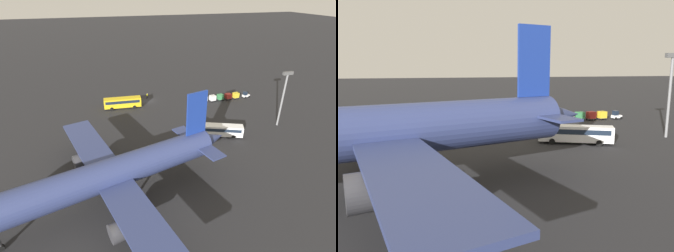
{
  "view_description": "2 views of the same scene",
  "coord_description": "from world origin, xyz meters",
  "views": [
    {
      "loc": [
        16.99,
        80.0,
        33.61
      ],
      "look_at": [
        0.07,
        23.13,
        2.24
      ],
      "focal_mm": 28.0,
      "sensor_mm": 36.0,
      "label": 1
    },
    {
      "loc": [
        11.96,
        77.06,
        12.8
      ],
      "look_at": [
        -1.85,
        19.89,
        2.03
      ],
      "focal_mm": 35.0,
      "sensor_mm": 36.0,
      "label": 2
    }
  ],
  "objects": [
    {
      "name": "worker_person",
      "position": [
        -0.16,
        -2.67,
        0.87
      ],
      "size": [
        0.38,
        0.38,
        1.74
      ],
      "color": "#1E1E2D",
      "rests_on": "ground"
    },
    {
      "name": "cargo_cart_grey",
      "position": [
        -17.56,
        6.09,
        1.19
      ],
      "size": [
        2.22,
        1.96,
        2.06
      ],
      "rotation": [
        0.0,
        0.0,
        0.15
      ],
      "color": "#38383D",
      "rests_on": "ground"
    },
    {
      "name": "shuttle_bus_far",
      "position": [
        -11.86,
        27.78,
        1.84
      ],
      "size": [
        12.24,
        7.13,
        3.04
      ],
      "rotation": [
        0.0,
        0.0,
        -0.4
      ],
      "color": "white",
      "rests_on": "ground"
    },
    {
      "name": "cargo_cart_red",
      "position": [
        -26.18,
        6.3,
        1.19
      ],
      "size": [
        2.22,
        1.96,
        2.06
      ],
      "rotation": [
        0.0,
        0.0,
        0.15
      ],
      "color": "#38383D",
      "rests_on": "ground"
    },
    {
      "name": "shuttle_bus_near",
      "position": [
        8.97,
        3.11,
        1.96
      ],
      "size": [
        11.57,
        3.64,
        3.28
      ],
      "rotation": [
        0.0,
        0.0,
        -0.07
      ],
      "color": "gold",
      "rests_on": "ground"
    },
    {
      "name": "cargo_cart_white",
      "position": [
        -20.43,
        6.34,
        1.19
      ],
      "size": [
        2.22,
        1.96,
        2.06
      ],
      "rotation": [
        0.0,
        0.0,
        0.15
      ],
      "color": "#38383D",
      "rests_on": "ground"
    },
    {
      "name": "light_pole",
      "position": [
        -30.22,
        27.06,
        9.43
      ],
      "size": [
        2.8,
        0.7,
        15.06
      ],
      "color": "slate",
      "rests_on": "ground"
    },
    {
      "name": "ground_plane",
      "position": [
        0.0,
        0.0,
        0.0
      ],
      "size": [
        600.0,
        600.0,
        0.0
      ],
      "primitive_type": "plane",
      "color": "#232326"
    },
    {
      "name": "baggage_tug",
      "position": [
        -32.92,
        6.33,
        0.94
      ],
      "size": [
        2.6,
        2.02,
        2.1
      ],
      "rotation": [
        0.0,
        0.0,
        0.19
      ],
      "color": "white",
      "rests_on": "ground"
    },
    {
      "name": "cargo_cart_yellow",
      "position": [
        -29.05,
        6.3,
        1.19
      ],
      "size": [
        2.22,
        1.96,
        2.06
      ],
      "rotation": [
        0.0,
        0.0,
        0.15
      ],
      "color": "#38383D",
      "rests_on": "ground"
    },
    {
      "name": "cargo_cart_green",
      "position": [
        -23.3,
        6.19,
        1.19
      ],
      "size": [
        2.22,
        1.96,
        2.06
      ],
      "rotation": [
        0.0,
        0.0,
        0.15
      ],
      "color": "#38383D",
      "rests_on": "ground"
    },
    {
      "name": "airplane",
      "position": [
        17.77,
        44.96,
        6.57
      ],
      "size": [
        51.47,
        44.65,
        17.47
      ],
      "rotation": [
        0.0,
        0.0,
        0.26
      ],
      "color": "navy",
      "rests_on": "ground"
    }
  ]
}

